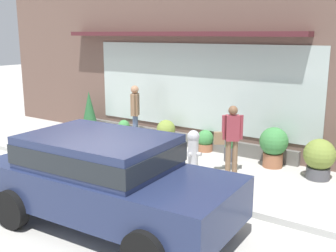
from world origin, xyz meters
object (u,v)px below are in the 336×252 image
at_px(potted_plant_by_entrance, 124,128).
at_px(potted_plant_window_left, 90,113).
at_px(potted_plant_corner_tall, 231,144).
at_px(potted_plant_window_center, 166,132).
at_px(parked_car_navy, 105,175).
at_px(pedestrian_with_handbag, 231,135).
at_px(pedestrian_passerby, 135,110).
at_px(potted_plant_near_hydrant, 205,141).
at_px(fire_hydrant, 193,151).
at_px(potted_plant_doorstep, 274,145).
at_px(potted_plant_window_right, 319,158).

xyz_separation_m(potted_plant_by_entrance, potted_plant_window_left, (-1.27, -0.18, 0.34)).
bearing_deg(potted_plant_corner_tall, potted_plant_window_left, 178.55).
distance_m(potted_plant_window_center, potted_plant_by_entrance, 1.67).
relative_size(parked_car_navy, potted_plant_window_left, 3.26).
bearing_deg(pedestrian_with_handbag, potted_plant_corner_tall, -100.21).
height_order(pedestrian_passerby, potted_plant_near_hydrant, pedestrian_passerby).
height_order(fire_hydrant, parked_car_navy, parked_car_navy).
bearing_deg(potted_plant_near_hydrant, potted_plant_doorstep, -7.12).
distance_m(pedestrian_passerby, potted_plant_by_entrance, 1.10).
distance_m(potted_plant_window_right, potted_plant_near_hydrant, 3.16).
distance_m(pedestrian_with_handbag, parked_car_navy, 3.55).
xyz_separation_m(fire_hydrant, pedestrian_passerby, (-2.65, 1.16, 0.49)).
bearing_deg(pedestrian_passerby, potted_plant_by_entrance, 36.68).
bearing_deg(potted_plant_window_right, potted_plant_corner_tall, 178.21).
relative_size(parked_car_navy, potted_plant_window_center, 5.68).
height_order(fire_hydrant, pedestrian_with_handbag, pedestrian_with_handbag).
distance_m(potted_plant_by_entrance, potted_plant_doorstep, 4.80).
relative_size(fire_hydrant, potted_plant_window_center, 1.29).
height_order(potted_plant_by_entrance, potted_plant_doorstep, potted_plant_doorstep).
distance_m(fire_hydrant, potted_plant_corner_tall, 1.28).
bearing_deg(parked_car_navy, potted_plant_window_center, 110.32).
height_order(parked_car_navy, potted_plant_window_center, parked_car_navy).
xyz_separation_m(potted_plant_window_right, potted_plant_doorstep, (-1.12, 0.23, 0.06)).
xyz_separation_m(parked_car_navy, potted_plant_window_right, (2.27, 4.27, -0.39)).
bearing_deg(potted_plant_doorstep, potted_plant_window_left, -179.62).
bearing_deg(fire_hydrant, parked_car_navy, -85.92).
bearing_deg(potted_plant_near_hydrant, potted_plant_window_center, -168.03).
bearing_deg(pedestrian_passerby, potted_plant_window_center, -101.73).
distance_m(potted_plant_window_center, potted_plant_window_right, 4.25).
bearing_deg(parked_car_navy, potted_plant_near_hydrant, 96.78).
distance_m(fire_hydrant, potted_plant_doorstep, 1.96).
relative_size(pedestrian_with_handbag, potted_plant_window_left, 1.17).
bearing_deg(parked_car_navy, potted_plant_doorstep, 72.37).
bearing_deg(potted_plant_near_hydrant, potted_plant_window_right, -8.83).
distance_m(pedestrian_with_handbag, potted_plant_by_entrance, 4.35).
height_order(potted_plant_corner_tall, potted_plant_doorstep, potted_plant_doorstep).
bearing_deg(potted_plant_doorstep, parked_car_navy, -104.36).
distance_m(potted_plant_window_left, potted_plant_near_hydrant, 4.09).
bearing_deg(pedestrian_passerby, pedestrian_with_handbag, -129.75).
height_order(pedestrian_passerby, potted_plant_window_left, pedestrian_passerby).
distance_m(potted_plant_window_center, potted_plant_doorstep, 3.13).
bearing_deg(fire_hydrant, potted_plant_near_hydrant, 110.69).
distance_m(potted_plant_window_center, potted_plant_near_hydrant, 1.16).
bearing_deg(potted_plant_near_hydrant, fire_hydrant, -69.31).
xyz_separation_m(pedestrian_passerby, potted_plant_window_right, (5.14, 0.00, -0.51)).
distance_m(potted_plant_by_entrance, potted_plant_near_hydrant, 2.79).
distance_m(potted_plant_corner_tall, potted_plant_window_left, 5.04).
bearing_deg(potted_plant_window_left, pedestrian_with_handbag, -9.98).
relative_size(pedestrian_passerby, potted_plant_window_center, 2.21).
xyz_separation_m(pedestrian_with_handbag, potted_plant_corner_tall, (-0.40, 0.83, -0.46)).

